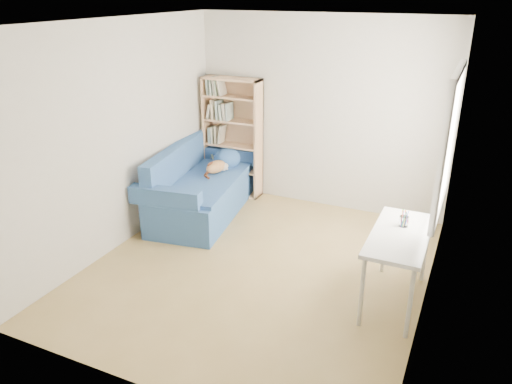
% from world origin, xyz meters
% --- Properties ---
extents(ground, '(4.00, 4.00, 0.00)m').
position_xyz_m(ground, '(0.00, 0.00, 0.00)').
color(ground, olive).
rests_on(ground, ground).
extents(room_shell, '(3.54, 4.04, 2.62)m').
position_xyz_m(room_shell, '(0.10, 0.03, 1.64)').
color(room_shell, silver).
rests_on(room_shell, ground).
extents(sofa, '(1.18, 2.03, 0.94)m').
position_xyz_m(sofa, '(-1.32, 1.03, 0.35)').
color(sofa, navy).
rests_on(sofa, ground).
extents(bookshelf, '(0.86, 0.27, 1.72)m').
position_xyz_m(bookshelf, '(-1.25, 1.85, 0.80)').
color(bookshelf, tan).
rests_on(bookshelf, ground).
extents(desk, '(0.52, 1.14, 0.75)m').
position_xyz_m(desk, '(1.47, -0.02, 0.67)').
color(desk, white).
rests_on(desk, ground).
extents(pen_cup, '(0.09, 0.09, 0.17)m').
position_xyz_m(pen_cup, '(1.47, 0.15, 0.81)').
color(pen_cup, white).
rests_on(pen_cup, desk).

